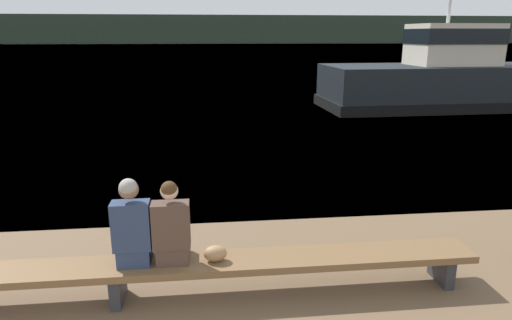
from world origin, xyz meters
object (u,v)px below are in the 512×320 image
Objects in this scene: tugboat_red at (440,81)px; person_right at (172,229)px; bench_main at (117,271)px; person_left at (132,228)px; shopping_bag at (215,253)px.

person_right is at bearing 140.97° from tugboat_red.
person_right is 16.67m from tugboat_red.
tugboat_red is (10.76, 13.27, 0.70)m from bench_main.
bench_main is 0.87× the size of tugboat_red.
person_left reaches higher than bench_main.
bench_main is 8.53× the size of person_right.
person_left reaches higher than shopping_bag.
person_right is at bearing 1.29° from bench_main.
person_left is at bearing 139.82° from tugboat_red.
bench_main is 1.13m from shopping_bag.
person_left reaches higher than person_right.
shopping_bag is (0.48, -0.03, -0.31)m from person_right.
tugboat_red is (9.64, 13.28, 0.53)m from shopping_bag.
bench_main is 0.80m from person_right.
bench_main is 31.65× the size of shopping_bag.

